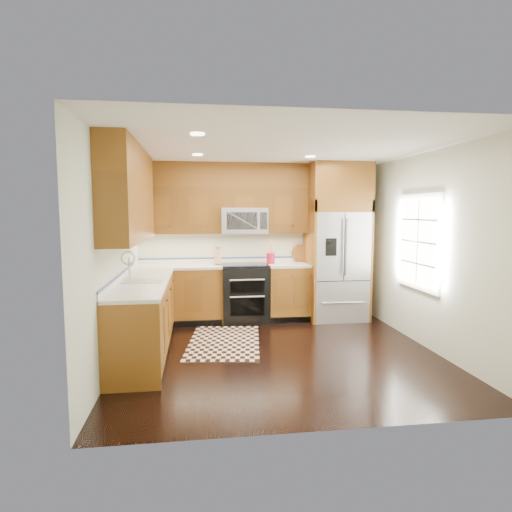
{
  "coord_description": "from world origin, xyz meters",
  "views": [
    {
      "loc": [
        -1.01,
        -5.26,
        1.82
      ],
      "look_at": [
        -0.21,
        0.6,
        1.19
      ],
      "focal_mm": 30.0,
      "sensor_mm": 36.0,
      "label": 1
    }
  ],
  "objects": [
    {
      "name": "wall_left",
      "position": [
        -2.0,
        0.0,
        1.3
      ],
      "size": [
        0.02,
        4.0,
        2.6
      ],
      "primitive_type": "cube",
      "color": "silver",
      "rests_on": "ground"
    },
    {
      "name": "countertop",
      "position": [
        -1.09,
        1.01,
        0.92
      ],
      "size": [
        2.86,
        3.01,
        0.04
      ],
      "color": "silver",
      "rests_on": "base_cabinets"
    },
    {
      "name": "base_cabinets",
      "position": [
        -1.23,
        0.9,
        0.45
      ],
      "size": [
        2.85,
        3.0,
        0.9
      ],
      "color": "brown",
      "rests_on": "ground"
    },
    {
      "name": "ground",
      "position": [
        0.0,
        0.0,
        0.0
      ],
      "size": [
        4.0,
        4.0,
        0.0
      ],
      "primitive_type": "plane",
      "color": "black",
      "rests_on": "ground"
    },
    {
      "name": "upper_cabinets",
      "position": [
        -1.15,
        1.09,
        2.02
      ],
      "size": [
        2.85,
        3.0,
        1.15
      ],
      "color": "brown",
      "rests_on": "ground"
    },
    {
      "name": "refrigerator",
      "position": [
        1.3,
        1.63,
        1.3
      ],
      "size": [
        0.98,
        0.75,
        2.6
      ],
      "color": "#B2B2B7",
      "rests_on": "ground"
    },
    {
      "name": "rug",
      "position": [
        -0.67,
        0.52,
        0.01
      ],
      "size": [
        1.15,
        1.7,
        0.01
      ],
      "primitive_type": "cube",
      "rotation": [
        0.0,
        0.0,
        -0.13
      ],
      "color": "black",
      "rests_on": "ground"
    },
    {
      "name": "window",
      "position": [
        1.98,
        0.2,
        1.4
      ],
      "size": [
        0.04,
        1.1,
        1.3
      ],
      "color": "white",
      "rests_on": "ground"
    },
    {
      "name": "wall_right",
      "position": [
        2.0,
        0.0,
        1.3
      ],
      "size": [
        0.02,
        4.0,
        2.6
      ],
      "primitive_type": "cube",
      "color": "silver",
      "rests_on": "ground"
    },
    {
      "name": "utensil_crock",
      "position": [
        0.19,
        1.74,
        1.07
      ],
      "size": [
        0.16,
        0.16,
        0.38
      ],
      "color": "#A8142D",
      "rests_on": "countertop"
    },
    {
      "name": "wall_back",
      "position": [
        0.0,
        2.0,
        1.3
      ],
      "size": [
        4.0,
        0.02,
        2.6
      ],
      "primitive_type": "cube",
      "color": "silver",
      "rests_on": "ground"
    },
    {
      "name": "range",
      "position": [
        -0.25,
        1.67,
        0.47
      ],
      "size": [
        0.76,
        0.67,
        0.95
      ],
      "color": "black",
      "rests_on": "ground"
    },
    {
      "name": "sink_faucet",
      "position": [
        -1.73,
        0.23,
        0.99
      ],
      "size": [
        0.54,
        0.44,
        0.37
      ],
      "color": "#B2B2B7",
      "rests_on": "countertop"
    },
    {
      "name": "knife_block",
      "position": [
        -0.69,
        1.76,
        1.06
      ],
      "size": [
        0.11,
        0.15,
        0.29
      ],
      "color": "tan",
      "rests_on": "countertop"
    },
    {
      "name": "cutting_board",
      "position": [
        0.75,
        1.94,
        0.95
      ],
      "size": [
        0.35,
        0.35,
        0.02
      ],
      "primitive_type": "cylinder",
      "rotation": [
        0.0,
        0.0,
        -0.15
      ],
      "color": "brown",
      "rests_on": "countertop"
    },
    {
      "name": "microwave",
      "position": [
        -0.25,
        1.8,
        1.66
      ],
      "size": [
        0.76,
        0.4,
        0.42
      ],
      "color": "#B2B2B7",
      "rests_on": "ground"
    }
  ]
}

